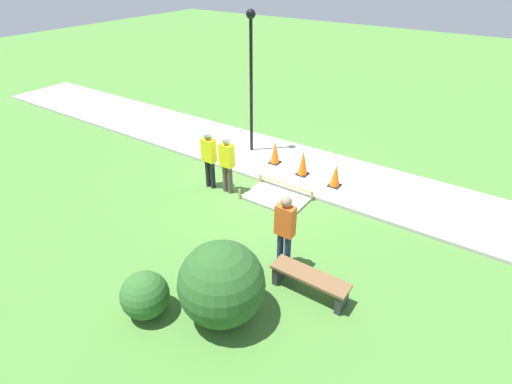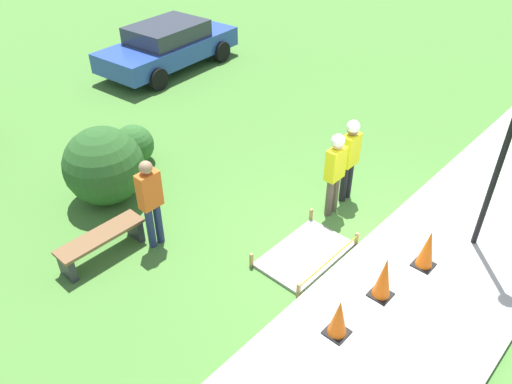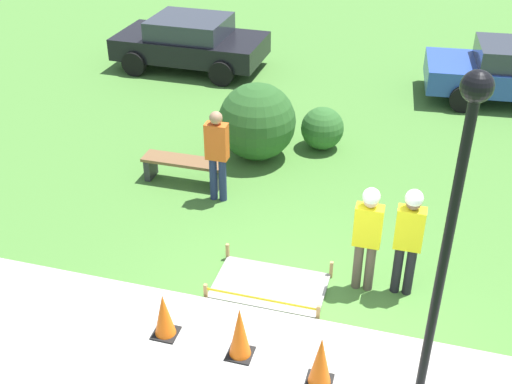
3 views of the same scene
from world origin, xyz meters
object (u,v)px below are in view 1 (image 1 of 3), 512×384
worker_assistant (227,159)px  lamppost_near (251,65)px  park_bench (310,281)px  worker_supervisor (209,153)px  traffic_cone_near_patch (335,175)px  traffic_cone_far_patch (303,163)px  bystander_in_orange_shirt (285,228)px  traffic_cone_sidewalk_edge (275,152)px

worker_assistant → lamppost_near: 3.26m
park_bench → worker_supervisor: 4.91m
traffic_cone_near_patch → park_bench: size_ratio=0.43×
traffic_cone_far_patch → bystander_in_orange_shirt: bystander_in_orange_shirt is taller
worker_supervisor → bystander_in_orange_shirt: worker_supervisor is taller
worker_assistant → lamppost_near: size_ratio=0.40×
worker_assistant → lamppost_near: (0.93, -2.50, 1.88)m
worker_supervisor → bystander_in_orange_shirt: 3.91m
traffic_cone_far_patch → traffic_cone_sidewalk_edge: 1.11m
traffic_cone_near_patch → worker_assistant: (2.43, 1.84, 0.61)m
traffic_cone_near_patch → traffic_cone_sidewalk_edge: bearing=-7.1°
traffic_cone_near_patch → park_bench: bearing=108.1°
traffic_cone_near_patch → bystander_in_orange_shirt: 3.73m
traffic_cone_far_patch → traffic_cone_sidewalk_edge: traffic_cone_far_patch is taller
bystander_in_orange_shirt → park_bench: bearing=153.7°
lamppost_near → traffic_cone_far_patch: bearing=165.8°
worker_assistant → traffic_cone_near_patch: bearing=-142.9°
park_bench → lamppost_near: 7.14m
traffic_cone_far_patch → lamppost_near: lamppost_near is taller
traffic_cone_near_patch → lamppost_near: size_ratio=0.16×
bystander_in_orange_shirt → traffic_cone_sidewalk_edge: bearing=-55.8°
traffic_cone_far_patch → bystander_in_orange_shirt: bearing=112.8°
traffic_cone_far_patch → worker_supervisor: size_ratio=0.44×
traffic_cone_far_patch → park_bench: traffic_cone_far_patch is taller
traffic_cone_near_patch → park_bench: 4.28m
worker_supervisor → worker_assistant: worker_supervisor is taller
traffic_cone_sidewalk_edge → worker_supervisor: bearing=69.3°
traffic_cone_near_patch → traffic_cone_far_patch: 1.10m
traffic_cone_sidewalk_edge → traffic_cone_near_patch: bearing=172.9°
traffic_cone_sidewalk_edge → lamppost_near: 2.75m
lamppost_near → bystander_in_orange_shirt: bearing=131.7°
park_bench → worker_assistant: size_ratio=0.90×
bystander_in_orange_shirt → traffic_cone_near_patch: bearing=-82.5°
traffic_cone_near_patch → traffic_cone_sidewalk_edge: size_ratio=0.91×
traffic_cone_far_patch → lamppost_near: bearing=-14.2°
bystander_in_orange_shirt → traffic_cone_far_patch: bearing=-67.2°
lamppost_near → worker_supervisor: bearing=97.7°
traffic_cone_near_patch → worker_assistant: size_ratio=0.39×
worker_supervisor → lamppost_near: 3.18m
traffic_cone_sidewalk_edge → bystander_in_orange_shirt: 4.78m
worker_assistant → worker_supervisor: bearing=6.0°
worker_assistant → traffic_cone_sidewalk_edge: bearing=-96.6°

